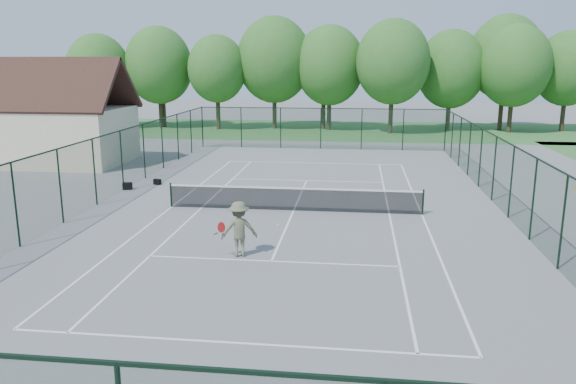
{
  "coord_description": "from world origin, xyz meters",
  "views": [
    {
      "loc": [
        2.63,
        -23.46,
        6.33
      ],
      "look_at": [
        0.0,
        -2.0,
        1.3
      ],
      "focal_mm": 35.0,
      "sensor_mm": 36.0,
      "label": 1
    }
  ],
  "objects": [
    {
      "name": "ground",
      "position": [
        0.0,
        0.0,
        0.0
      ],
      "size": [
        140.0,
        140.0,
        0.0
      ],
      "primitive_type": "plane",
      "color": "gray",
      "rests_on": "ground"
    },
    {
      "name": "grass_far",
      "position": [
        0.0,
        30.0,
        0.01
      ],
      "size": [
        80.0,
        16.0,
        0.01
      ],
      "primitive_type": "cube",
      "color": "#407E3A",
      "rests_on": "ground"
    },
    {
      "name": "court_lines",
      "position": [
        0.0,
        0.0,
        0.0
      ],
      "size": [
        11.05,
        23.85,
        0.01
      ],
      "color": "white",
      "rests_on": "ground"
    },
    {
      "name": "tennis_net",
      "position": [
        0.0,
        0.0,
        0.58
      ],
      "size": [
        11.08,
        0.08,
        1.1
      ],
      "color": "black",
      "rests_on": "ground"
    },
    {
      "name": "fence_enclosure",
      "position": [
        0.0,
        0.0,
        1.56
      ],
      "size": [
        18.05,
        36.05,
        3.02
      ],
      "color": "#15341C",
      "rests_on": "ground"
    },
    {
      "name": "utility_building",
      "position": [
        -16.0,
        10.0,
        3.12
      ],
      "size": [
        8.6,
        6.27,
        6.63
      ],
      "color": "beige",
      "rests_on": "ground"
    },
    {
      "name": "tree_line_far",
      "position": [
        0.0,
        30.0,
        5.99
      ],
      "size": [
        39.4,
        6.4,
        9.7
      ],
      "color": "#3A2E1F",
      "rests_on": "ground"
    },
    {
      "name": "sports_bag_a",
      "position": [
        -8.84,
        3.11,
        0.18
      ],
      "size": [
        0.49,
        0.34,
        0.36
      ],
      "primitive_type": "cube",
      "rotation": [
        0.0,
        0.0,
        0.17
      ],
      "color": "black",
      "rests_on": "ground"
    },
    {
      "name": "sports_bag_b",
      "position": [
        -7.75,
        4.44,
        0.15
      ],
      "size": [
        0.43,
        0.35,
        0.29
      ],
      "primitive_type": "cube",
      "rotation": [
        0.0,
        0.0,
        -0.39
      ],
      "color": "black",
      "rests_on": "ground"
    },
    {
      "name": "tennis_player",
      "position": [
        -1.14,
        -6.01,
        0.93
      ],
      "size": [
        2.15,
        1.02,
        1.87
      ],
      "color": "#616549",
      "rests_on": "ground"
    }
  ]
}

